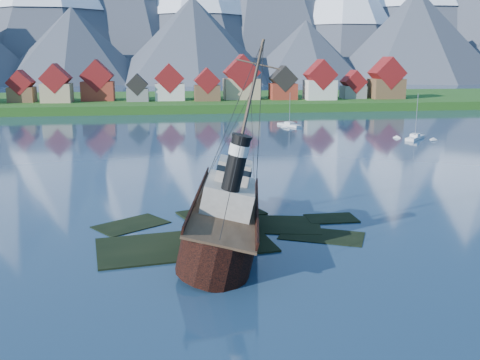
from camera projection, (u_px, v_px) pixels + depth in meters
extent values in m
plane|color=#1A324B|center=(212.00, 238.00, 58.04)|extent=(1400.00, 1400.00, 0.00)
cube|color=black|center=(186.00, 249.00, 55.76)|extent=(19.08, 11.42, 1.00)
cube|color=black|center=(260.00, 228.00, 62.82)|extent=(15.15, 9.76, 1.00)
cube|color=black|center=(222.00, 216.00, 67.06)|extent=(11.45, 9.06, 1.00)
cube|color=black|center=(322.00, 240.00, 58.84)|extent=(10.27, 8.34, 1.00)
cube|color=black|center=(131.00, 228.00, 62.66)|extent=(9.42, 8.68, 1.00)
cube|color=black|center=(331.00, 222.00, 65.03)|extent=(6.00, 4.00, 1.00)
cube|color=#184112|center=(174.00, 104.00, 221.99)|extent=(600.00, 80.00, 3.20)
cube|color=#3F3D38|center=(177.00, 114.00, 185.34)|extent=(600.00, 2.50, 2.00)
cube|color=brown|center=(22.00, 95.00, 196.50)|extent=(9.00, 8.00, 5.50)
cube|color=maroon|center=(21.00, 82.00, 195.52)|extent=(9.16, 8.16, 9.16)
cube|color=tan|center=(57.00, 93.00, 195.27)|extent=(10.50, 9.00, 6.80)
cube|color=maroon|center=(56.00, 78.00, 194.09)|extent=(10.69, 9.18, 10.69)
cube|color=maroon|center=(98.00, 91.00, 202.97)|extent=(12.00, 8.50, 7.20)
cube|color=maroon|center=(97.00, 76.00, 201.67)|extent=(12.22, 8.67, 12.22)
cube|color=slate|center=(138.00, 95.00, 200.50)|extent=(8.00, 7.00, 4.80)
cube|color=black|center=(137.00, 84.00, 199.64)|extent=(8.15, 7.14, 8.15)
cube|color=beige|center=(170.00, 92.00, 204.89)|extent=(11.00, 9.50, 6.40)
cube|color=maroon|center=(169.00, 78.00, 203.73)|extent=(11.20, 9.69, 11.20)
cube|color=brown|center=(207.00, 93.00, 203.05)|extent=(9.50, 8.00, 5.80)
cube|color=maroon|center=(207.00, 81.00, 202.01)|extent=(9.67, 8.16, 9.67)
cube|color=tan|center=(241.00, 89.00, 209.58)|extent=(13.50, 10.00, 8.00)
cube|color=maroon|center=(241.00, 72.00, 208.13)|extent=(13.75, 10.20, 13.75)
cube|color=maroon|center=(283.00, 91.00, 209.11)|extent=(10.00, 8.50, 6.20)
cube|color=black|center=(283.00, 79.00, 208.01)|extent=(10.18, 8.67, 10.18)
cube|color=beige|center=(320.00, 90.00, 208.03)|extent=(11.50, 9.00, 7.50)
cube|color=maroon|center=(320.00, 75.00, 206.72)|extent=(11.71, 9.18, 11.71)
cube|color=slate|center=(353.00, 92.00, 214.25)|extent=(9.00, 7.50, 5.00)
cube|color=maroon|center=(353.00, 82.00, 213.33)|extent=(9.16, 7.65, 9.16)
cube|color=brown|center=(386.00, 89.00, 213.82)|extent=(12.50, 10.00, 7.80)
cube|color=maroon|center=(387.00, 73.00, 212.44)|extent=(12.73, 10.20, 12.73)
cone|color=#2D333D|center=(197.00, 1.00, 499.66)|extent=(170.00, 170.00, 145.00)
cone|color=#2D333D|center=(344.00, 13.00, 511.77)|extent=(150.00, 150.00, 125.00)
cone|color=#2D333D|center=(74.00, 46.00, 402.92)|extent=(120.00, 120.00, 58.00)
cone|color=#2D333D|center=(193.00, 41.00, 409.74)|extent=(136.00, 136.00, 66.00)
cone|color=#2D333D|center=(305.00, 52.00, 427.93)|extent=(110.00, 110.00, 50.00)
cone|color=#2D333D|center=(414.00, 37.00, 434.77)|extent=(150.00, 150.00, 75.00)
cube|color=black|center=(218.00, 223.00, 56.41)|extent=(6.59, 18.99, 3.96)
cone|color=black|center=(208.00, 194.00, 68.29)|extent=(6.59, 6.59, 6.59)
cylinder|color=black|center=(229.00, 255.00, 47.25)|extent=(6.59, 6.59, 3.96)
cube|color=#4C3826|center=(218.00, 204.00, 55.94)|extent=(6.46, 25.05, 0.24)
cube|color=black|center=(188.00, 201.00, 55.41)|extent=(0.19, 24.26, 0.85)
cube|color=black|center=(248.00, 199.00, 56.29)|extent=(0.19, 24.26, 0.85)
cube|color=#ADA89E|center=(219.00, 194.00, 54.26)|extent=(4.90, 8.01, 2.83)
cube|color=#ADA89E|center=(218.00, 169.00, 54.62)|extent=(3.39, 3.77, 2.07)
cylinder|color=black|center=(222.00, 161.00, 50.36)|extent=(1.79, 1.79, 5.27)
cylinder|color=silver|center=(222.00, 147.00, 50.06)|extent=(1.88, 1.88, 1.04)
cylinder|color=#473828|center=(211.00, 139.00, 61.92)|extent=(0.26, 0.26, 11.30)
cylinder|color=#473828|center=(219.00, 100.00, 51.20)|extent=(0.30, 0.30, 12.24)
cube|color=silver|center=(415.00, 139.00, 127.91)|extent=(7.21, 7.41, 1.17)
cube|color=silver|center=(415.00, 135.00, 127.70)|extent=(2.92, 2.93, 0.68)
cylinder|color=gray|center=(417.00, 115.00, 126.64)|extent=(0.14, 0.14, 10.12)
cube|color=silver|center=(289.00, 126.00, 152.36)|extent=(5.72, 8.57, 1.02)
cube|color=silver|center=(289.00, 123.00, 152.18)|extent=(2.74, 2.97, 0.60)
cylinder|color=gray|center=(290.00, 108.00, 151.25)|extent=(0.12, 0.12, 8.86)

